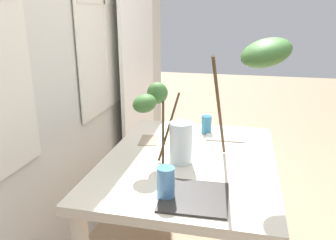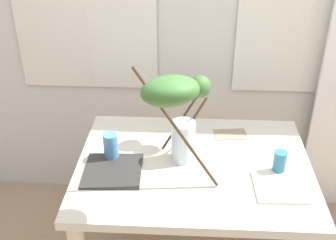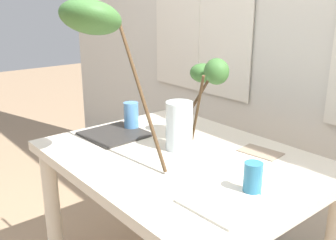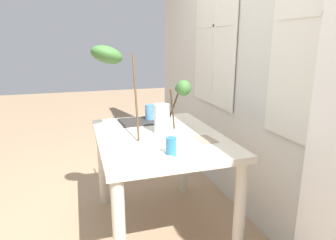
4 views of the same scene
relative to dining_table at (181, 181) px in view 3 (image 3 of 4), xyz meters
name	(u,v)px [view 3 (image 3 of 4)]	position (x,y,z in m)	size (l,w,h in m)	color
dining_table	(181,181)	(0.00, 0.00, 0.00)	(1.16, 0.89, 0.78)	beige
vase_with_branches	(150,70)	(-0.07, -0.10, 0.49)	(0.39, 0.76, 0.67)	silver
drinking_glass_blue_left	(131,116)	(-0.42, 0.03, 0.19)	(0.07, 0.07, 0.14)	#4C84BC
drinking_glass_blue_right	(253,178)	(0.41, -0.04, 0.18)	(0.06, 0.06, 0.11)	teal
plate_square_left	(115,134)	(-0.39, -0.09, 0.13)	(0.28, 0.28, 0.01)	#2D2B28
plate_square_right	(224,202)	(0.39, -0.16, 0.13)	(0.23, 0.23, 0.01)	silver
napkin_folded	(260,152)	(0.20, 0.28, 0.13)	(0.18, 0.11, 0.00)	gray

